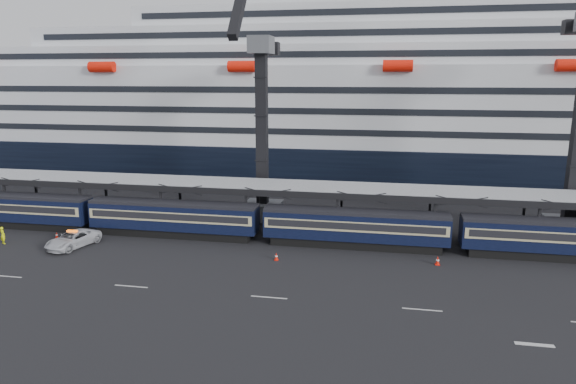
{
  "coord_description": "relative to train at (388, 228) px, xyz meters",
  "views": [
    {
      "loc": [
        -5.35,
        -41.48,
        17.41
      ],
      "look_at": [
        -15.09,
        10.0,
        5.57
      ],
      "focal_mm": 32.0,
      "sensor_mm": 36.0,
      "label": 1
    }
  ],
  "objects": [
    {
      "name": "traffic_cone_d",
      "position": [
        4.69,
        -3.86,
        -1.77
      ],
      "size": [
        0.43,
        0.43,
        0.87
      ],
      "color": "#FF1908",
      "rests_on": "ground"
    },
    {
      "name": "worker",
      "position": [
        -40.13,
        -5.99,
        -1.27
      ],
      "size": [
        0.81,
        0.71,
        1.87
      ],
      "primitive_type": "imported",
      "rotation": [
        0.0,
        0.0,
        2.67
      ],
      "color": "#EFFF0D",
      "rests_on": "ground"
    },
    {
      "name": "train",
      "position": [
        0.0,
        0.0,
        0.0
      ],
      "size": [
        133.05,
        3.0,
        4.05
      ],
      "color": "black",
      "rests_on": "ground"
    },
    {
      "name": "cruise_ship",
      "position": [
        3.57,
        35.99,
        10.14
      ],
      "size": [
        214.09,
        28.84,
        34.0
      ],
      "color": "black",
      "rests_on": "ground"
    },
    {
      "name": "canopy",
      "position": [
        4.65,
        4.0,
        3.05
      ],
      "size": [
        130.0,
        6.25,
        5.53
      ],
      "color": "gray",
      "rests_on": "ground"
    },
    {
      "name": "traffic_cone_b",
      "position": [
        -35.79,
        -3.15,
        -1.87
      ],
      "size": [
        0.34,
        0.34,
        0.67
      ],
      "color": "#FF1908",
      "rests_on": "ground"
    },
    {
      "name": "lane_markings",
      "position": [
        12.8,
        -15.23,
        -2.19
      ],
      "size": [
        111.0,
        4.27,
        0.02
      ],
      "color": "beige",
      "rests_on": "ground"
    },
    {
      "name": "crane_dark_near",
      "position": [
        -15.35,
        8.59,
        9.73
      ],
      "size": [
        4.5,
        17.75,
        35.08
      ],
      "color": "#47494E",
      "rests_on": "ground"
    },
    {
      "name": "traffic_cone_c",
      "position": [
        -10.56,
        -5.44,
        -1.82
      ],
      "size": [
        0.38,
        0.38,
        0.76
      ],
      "color": "#FF1908",
      "rests_on": "ground"
    },
    {
      "name": "ground",
      "position": [
        4.65,
        -10.0,
        -2.2
      ],
      "size": [
        260.0,
        260.0,
        0.0
      ],
      "primitive_type": "plane",
      "color": "black",
      "rests_on": "ground"
    },
    {
      "name": "pickup_truck",
      "position": [
        -32.23,
        -5.52,
        -1.38
      ],
      "size": [
        4.17,
        6.42,
        1.64
      ],
      "primitive_type": "imported",
      "rotation": [
        0.0,
        0.0,
        -0.26
      ],
      "color": "silver",
      "rests_on": "ground"
    }
  ]
}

